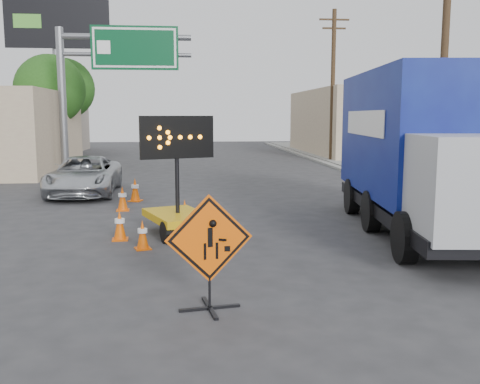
{
  "coord_description": "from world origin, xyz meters",
  "views": [
    {
      "loc": [
        -0.8,
        -7.87,
        2.81
      ],
      "look_at": [
        0.24,
        2.46,
        1.32
      ],
      "focal_mm": 40.0,
      "sensor_mm": 36.0,
      "label": 1
    }
  ],
  "objects": [
    {
      "name": "ground",
      "position": [
        0.0,
        0.0,
        0.0
      ],
      "size": [
        100.0,
        100.0,
        0.0
      ],
      "primitive_type": "plane",
      "color": "#2D2D30",
      "rests_on": "ground"
    },
    {
      "name": "curb_right",
      "position": [
        7.2,
        15.0,
        0.06
      ],
      "size": [
        0.4,
        60.0,
        0.12
      ],
      "primitive_type": "cube",
      "color": "gray",
      "rests_on": "ground"
    },
    {
      "name": "sidewalk_right",
      "position": [
        9.5,
        15.0,
        0.07
      ],
      "size": [
        4.0,
        60.0,
        0.15
      ],
      "primitive_type": "cube",
      "color": "gray",
      "rests_on": "ground"
    },
    {
      "name": "building_right_far",
      "position": [
        13.0,
        30.0,
        2.3
      ],
      "size": [
        10.0,
        14.0,
        4.6
      ],
      "primitive_type": "cube",
      "color": "tan",
      "rests_on": "ground"
    },
    {
      "name": "highway_gantry",
      "position": [
        -4.43,
        17.96,
        5.07
      ],
      "size": [
        6.18,
        0.38,
        6.9
      ],
      "color": "slate",
      "rests_on": "ground"
    },
    {
      "name": "billboard",
      "position": [
        -8.35,
        25.87,
        7.35
      ],
      "size": [
        6.1,
        0.54,
        9.85
      ],
      "color": "slate",
      "rests_on": "ground"
    },
    {
      "name": "utility_pole_near",
      "position": [
        8.0,
        10.0,
        4.68
      ],
      "size": [
        1.8,
        0.26,
        9.0
      ],
      "color": "#412B1B",
      "rests_on": "ground"
    },
    {
      "name": "utility_pole_far",
      "position": [
        8.0,
        24.0,
        4.68
      ],
      "size": [
        1.8,
        0.26,
        9.0
      ],
      "color": "#412B1B",
      "rests_on": "ground"
    },
    {
      "name": "tree_left_near",
      "position": [
        -8.0,
        22.0,
        4.16
      ],
      "size": [
        3.71,
        3.71,
        6.03
      ],
      "color": "#412B1B",
      "rests_on": "ground"
    },
    {
      "name": "tree_left_far",
      "position": [
        -9.0,
        30.0,
        4.6
      ],
      "size": [
        4.1,
        4.1,
        6.66
      ],
      "color": "#412B1B",
      "rests_on": "ground"
    },
    {
      "name": "construction_sign",
      "position": [
        -0.49,
        -0.38,
        0.9
      ],
      "size": [
        1.27,
        0.91,
        1.7
      ],
      "rotation": [
        0.0,
        0.0,
        0.17
      ],
      "color": "black",
      "rests_on": "ground"
    },
    {
      "name": "arrow_board",
      "position": [
        -1.02,
        4.63,
        0.63
      ],
      "size": [
        1.8,
        2.26,
        2.8
      ],
      "rotation": [
        0.0,
        0.0,
        0.36
      ],
      "color": "#CA990B",
      "rests_on": "ground"
    },
    {
      "name": "pickup_truck",
      "position": [
        -4.44,
        11.56,
        0.68
      ],
      "size": [
        2.33,
        4.9,
        1.35
      ],
      "primitive_type": "imported",
      "rotation": [
        0.0,
        0.0,
        0.02
      ],
      "color": "silver",
      "rests_on": "ground"
    },
    {
      "name": "box_truck",
      "position": [
        4.78,
        4.35,
        1.76
      ],
      "size": [
        3.33,
        8.4,
        3.88
      ],
      "rotation": [
        0.0,
        0.0,
        -0.11
      ],
      "color": "black",
      "rests_on": "ground"
    },
    {
      "name": "cone_a",
      "position": [
        -1.74,
        3.32,
        0.31
      ],
      "size": [
        0.4,
        0.4,
        0.63
      ],
      "rotation": [
        0.0,
        0.0,
        0.3
      ],
      "color": "#E65404",
      "rests_on": "ground"
    },
    {
      "name": "cone_b",
      "position": [
        -2.33,
        4.22,
        0.35
      ],
      "size": [
        0.38,
        0.38,
        0.7
      ],
      "rotation": [
        0.0,
        0.0,
        0.07
      ],
      "color": "#E65404",
      "rests_on": "ground"
    },
    {
      "name": "cone_c",
      "position": [
        -0.86,
        5.82,
        0.33
      ],
      "size": [
        0.44,
        0.44,
        0.66
      ],
      "rotation": [
        0.0,
        0.0,
        0.42
      ],
      "color": "#E65404",
      "rests_on": "ground"
    },
    {
      "name": "cone_d",
      "position": [
        -2.7,
        8.07,
        0.37
      ],
      "size": [
        0.4,
        0.4,
        0.74
      ],
      "rotation": [
        0.0,
        0.0,
        0.07
      ],
      "color": "#E65404",
      "rests_on": "ground"
    },
    {
      "name": "cone_e",
      "position": [
        -2.5,
        9.82,
        0.39
      ],
      "size": [
        0.49,
        0.49,
        0.78
      ],
      "rotation": [
        0.0,
        0.0,
        -0.29
      ],
      "color": "#E65404",
      "rests_on": "ground"
    }
  ]
}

